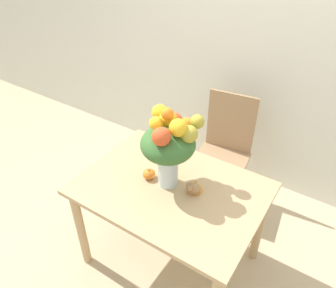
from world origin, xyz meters
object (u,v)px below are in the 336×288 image
(pumpkin, at_px, (149,174))
(turkey_figurine, at_px, (194,186))
(dining_chair_near_window, at_px, (224,151))
(flower_vase, at_px, (169,144))

(pumpkin, distance_m, turkey_figurine, 0.31)
(turkey_figurine, bearing_deg, dining_chair_near_window, 100.33)
(flower_vase, height_order, pumpkin, flower_vase)
(pumpkin, bearing_deg, flower_vase, 16.91)
(turkey_figurine, bearing_deg, flower_vase, -176.17)
(flower_vase, bearing_deg, dining_chair_near_window, 87.54)
(flower_vase, height_order, dining_chair_near_window, flower_vase)
(flower_vase, xyz_separation_m, turkey_figurine, (0.17, 0.01, -0.26))
(flower_vase, relative_size, dining_chair_near_window, 0.55)
(dining_chair_near_window, bearing_deg, turkey_figurine, -86.81)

